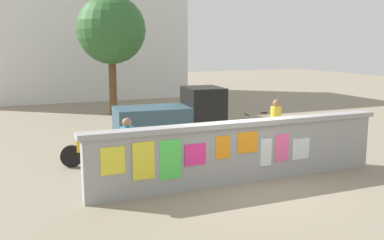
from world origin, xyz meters
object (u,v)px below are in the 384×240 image
(auto_rickshaw_truck, at_px, (175,116))
(bicycle_near, at_px, (259,129))
(person_bystander, at_px, (276,120))
(motorcycle, at_px, (94,149))
(tree_roadside, at_px, (111,30))
(person_walking, at_px, (127,144))

(auto_rickshaw_truck, relative_size, bicycle_near, 2.22)
(auto_rickshaw_truck, relative_size, person_bystander, 2.29)
(motorcycle, bearing_deg, person_bystander, -5.25)
(auto_rickshaw_truck, distance_m, tree_roadside, 7.30)
(motorcycle, bearing_deg, auto_rickshaw_truck, 30.34)
(auto_rickshaw_truck, bearing_deg, tree_roadside, 94.46)
(motorcycle, bearing_deg, bicycle_near, 11.22)
(bicycle_near, distance_m, tree_roadside, 8.76)
(auto_rickshaw_truck, height_order, person_bystander, auto_rickshaw_truck)
(auto_rickshaw_truck, xyz_separation_m, bicycle_near, (2.91, -0.62, -0.54))
(motorcycle, distance_m, person_bystander, 5.57)
(person_bystander, distance_m, tree_roadside, 9.86)
(tree_roadside, bearing_deg, person_walking, -101.76)
(auto_rickshaw_truck, distance_m, motorcycle, 3.60)
(bicycle_near, xyz_separation_m, tree_roadside, (-3.43, 7.25, 3.52))
(person_bystander, bearing_deg, bicycle_near, 74.23)
(bicycle_near, xyz_separation_m, person_walking, (-5.60, -3.17, 0.62))
(auto_rickshaw_truck, distance_m, bicycle_near, 3.02)
(auto_rickshaw_truck, bearing_deg, motorcycle, -149.66)
(motorcycle, relative_size, person_walking, 1.16)
(auto_rickshaw_truck, xyz_separation_m, person_bystander, (2.43, -2.31, 0.09))
(auto_rickshaw_truck, distance_m, person_walking, 4.64)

